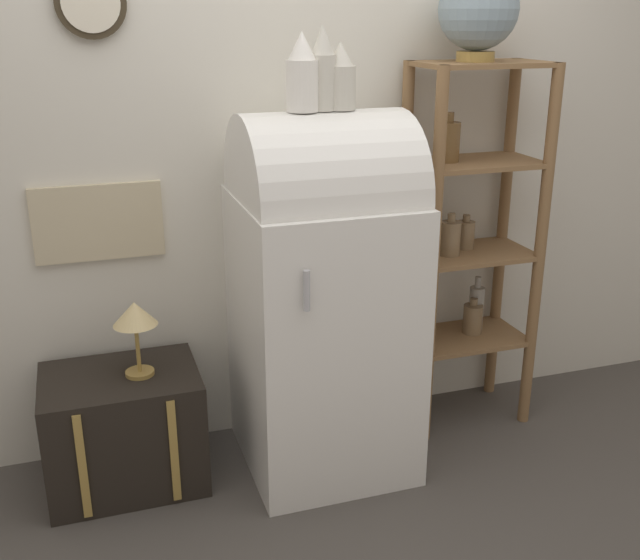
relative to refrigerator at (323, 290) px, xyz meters
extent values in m
plane|color=#4C4742|center=(0.00, -0.21, -0.75)|extent=(12.00, 12.00, 0.00)
cube|color=silver|center=(0.00, 0.36, 0.60)|extent=(7.00, 0.05, 2.70)
cylinder|color=#382D1E|center=(-0.76, 0.32, 1.06)|extent=(0.25, 0.03, 0.25)
cylinder|color=beige|center=(-0.76, 0.30, 1.06)|extent=(0.20, 0.01, 0.20)
cube|color=#C6B793|center=(-0.81, 0.33, 0.26)|extent=(0.49, 0.02, 0.30)
cube|color=white|center=(0.00, 0.00, -0.19)|extent=(0.64, 0.67, 1.13)
cylinder|color=white|center=(0.00, 0.00, 0.39)|extent=(0.63, 0.61, 0.61)
cylinder|color=#B7B7BC|center=(-0.18, -0.36, 0.15)|extent=(0.02, 0.02, 0.14)
cube|color=black|center=(-0.80, 0.08, -0.52)|extent=(0.60, 0.44, 0.47)
cube|color=#AD8942|center=(-0.96, -0.15, -0.52)|extent=(0.03, 0.01, 0.42)
cube|color=#AD8942|center=(-0.64, -0.15, -0.52)|extent=(0.03, 0.01, 0.42)
cylinder|color=olive|center=(0.47, -0.01, 0.05)|extent=(0.05, 0.05, 1.60)
cylinder|color=olive|center=(0.98, -0.01, 0.05)|extent=(0.05, 0.05, 1.60)
cylinder|color=olive|center=(0.47, 0.29, 0.05)|extent=(0.05, 0.05, 1.60)
cylinder|color=olive|center=(0.98, 0.29, 0.05)|extent=(0.05, 0.05, 1.60)
cube|color=olive|center=(0.72, 0.14, -0.36)|extent=(0.54, 0.33, 0.02)
cube|color=olive|center=(0.72, 0.14, 0.04)|extent=(0.54, 0.33, 0.02)
cube|color=olive|center=(0.72, 0.14, 0.44)|extent=(0.54, 0.33, 0.02)
cube|color=olive|center=(0.72, 0.14, 0.84)|extent=(0.54, 0.33, 0.02)
cylinder|color=#9E998E|center=(0.80, 0.18, -0.25)|extent=(0.07, 0.07, 0.21)
cylinder|color=#9E998E|center=(0.80, 0.18, -0.12)|extent=(0.03, 0.03, 0.05)
cylinder|color=#7F6647|center=(0.62, 0.12, 0.12)|extent=(0.09, 0.09, 0.15)
cylinder|color=#7F6647|center=(0.62, 0.12, 0.21)|extent=(0.03, 0.03, 0.04)
cylinder|color=#7F6647|center=(0.73, 0.19, 0.11)|extent=(0.08, 0.08, 0.12)
cylinder|color=#7F6647|center=(0.73, 0.19, 0.19)|extent=(0.03, 0.03, 0.03)
cylinder|color=brown|center=(0.60, 0.16, 0.53)|extent=(0.10, 0.10, 0.16)
cylinder|color=brown|center=(0.60, 0.16, 0.63)|extent=(0.04, 0.04, 0.04)
cylinder|color=#7F6647|center=(0.77, 0.15, -0.28)|extent=(0.09, 0.09, 0.13)
cylinder|color=#7F6647|center=(0.77, 0.15, -0.20)|extent=(0.04, 0.04, 0.03)
cylinder|color=#AD8942|center=(0.68, 0.13, 0.87)|extent=(0.15, 0.15, 0.04)
sphere|color=#7F939E|center=(0.68, 0.13, 1.04)|extent=(0.32, 0.32, 0.32)
cylinder|color=white|center=(-0.08, -0.01, 0.79)|extent=(0.12, 0.12, 0.18)
cone|color=white|center=(-0.08, -0.01, 0.92)|extent=(0.10, 0.10, 0.10)
cylinder|color=beige|center=(0.00, 0.00, 0.79)|extent=(0.10, 0.10, 0.19)
cone|color=beige|center=(0.00, 0.00, 0.94)|extent=(0.08, 0.08, 0.10)
cylinder|color=beige|center=(0.07, 0.01, 0.77)|extent=(0.11, 0.11, 0.15)
cone|color=beige|center=(0.07, 0.01, 0.89)|extent=(0.10, 0.10, 0.08)
cylinder|color=#AD8942|center=(-0.72, 0.06, -0.27)|extent=(0.11, 0.11, 0.02)
cylinder|color=#AD8942|center=(-0.72, 0.06, -0.17)|extent=(0.02, 0.02, 0.19)
cone|color=#DBC184|center=(-0.72, 0.06, -0.03)|extent=(0.17, 0.17, 0.09)
camera|label=1|loc=(-0.88, -2.62, 1.03)|focal=42.00mm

